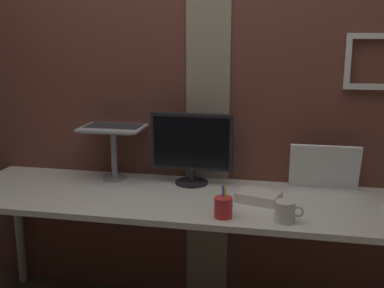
% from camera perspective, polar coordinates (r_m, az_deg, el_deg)
% --- Properties ---
extents(brick_wall_back, '(3.53, 0.16, 2.41)m').
position_cam_1_polar(brick_wall_back, '(2.68, 0.91, 5.85)').
color(brick_wall_back, brown).
rests_on(brick_wall_back, ground_plane).
extents(desk, '(2.39, 0.67, 0.74)m').
position_cam_1_polar(desk, '(2.43, -0.47, -7.74)').
color(desk, silver).
rests_on(desk, ground_plane).
extents(monitor, '(0.45, 0.18, 0.39)m').
position_cam_1_polar(monitor, '(2.55, -0.05, -0.11)').
color(monitor, black).
rests_on(monitor, desk).
extents(laptop_stand, '(0.28, 0.22, 0.29)m').
position_cam_1_polar(laptop_stand, '(2.68, -9.40, -0.21)').
color(laptop_stand, gray).
rests_on(laptop_stand, desk).
extents(laptop, '(0.35, 0.31, 0.24)m').
position_cam_1_polar(laptop, '(2.71, -8.98, 3.44)').
color(laptop, '#ADB2B7').
rests_on(laptop, laptop_stand).
extents(whiteboard_panel, '(0.36, 0.09, 0.25)m').
position_cam_1_polar(whiteboard_panel, '(2.57, 15.60, -2.69)').
color(whiteboard_panel, white).
rests_on(whiteboard_panel, desk).
extents(pen_cup, '(0.08, 0.08, 0.15)m').
position_cam_1_polar(pen_cup, '(2.14, 3.78, -7.58)').
color(pen_cup, red).
rests_on(pen_cup, desk).
extents(coffee_mug, '(0.12, 0.09, 0.09)m').
position_cam_1_polar(coffee_mug, '(2.13, 11.17, -7.97)').
color(coffee_mug, silver).
rests_on(coffee_mug, desk).
extents(paper_clutter_stack, '(0.23, 0.19, 0.05)m').
position_cam_1_polar(paper_clutter_stack, '(2.36, 8.00, -6.30)').
color(paper_clutter_stack, silver).
rests_on(paper_clutter_stack, desk).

